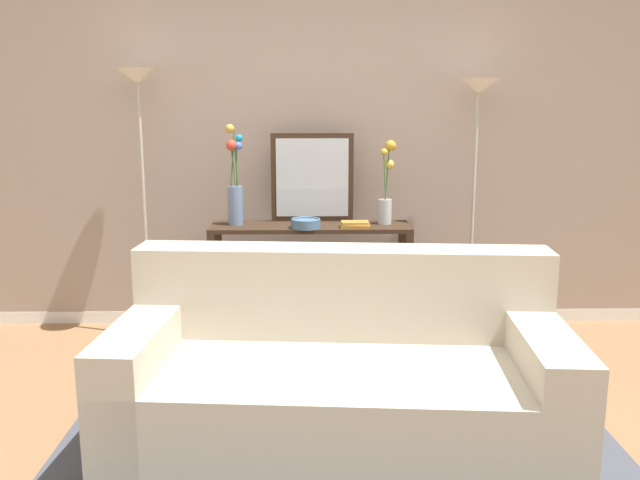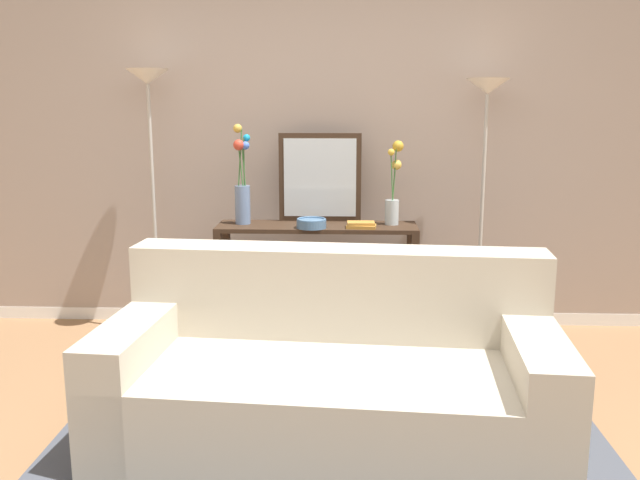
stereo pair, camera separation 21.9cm
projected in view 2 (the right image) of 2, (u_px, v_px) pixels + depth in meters
The scene contains 13 objects.
ground_plane at pixel (305, 467), 3.07m from camera, with size 16.00×16.00×0.02m, color #936B47.
back_wall at pixel (322, 137), 4.85m from camera, with size 12.00×0.15×2.71m.
area_rug at pixel (329, 453), 3.16m from camera, with size 2.66×2.17×0.01m.
couch at pixel (331, 378), 3.26m from camera, with size 2.16×1.15×0.88m.
console_table at pixel (317, 260), 4.62m from camera, with size 1.34×0.37×0.79m.
floor_lamp_left at pixel (150, 128), 4.55m from camera, with size 0.28×0.28×1.81m.
floor_lamp_right at pixel (485, 137), 4.48m from camera, with size 0.28×0.28×1.75m.
wall_mirror at pixel (320, 178), 4.66m from camera, with size 0.56×0.02×0.60m.
vase_tall_flowers at pixel (242, 189), 4.57m from camera, with size 0.11×0.12×0.67m.
vase_short_flowers at pixel (394, 191), 4.55m from camera, with size 0.12×0.11×0.56m.
fruit_bowl at pixel (311, 223), 4.46m from camera, with size 0.19×0.19×0.06m.
book_stack at pixel (361, 225), 4.46m from camera, with size 0.20×0.14×0.04m.
book_row_under_console at pixel (268, 328), 4.73m from camera, with size 0.41×0.17×0.13m.
Camera 2 is at (0.18, -2.80, 1.60)m, focal length 38.35 mm.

